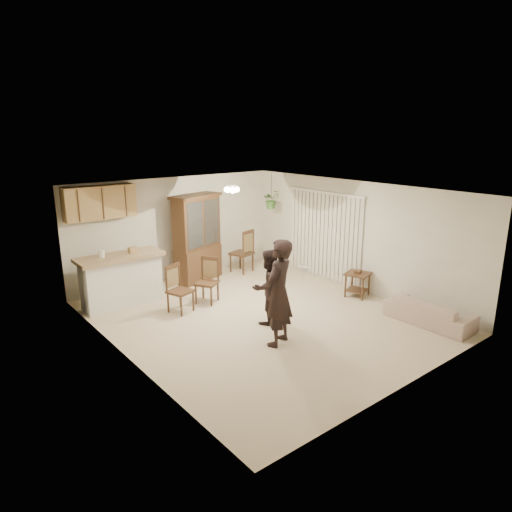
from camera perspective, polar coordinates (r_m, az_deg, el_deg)
floor at (r=9.11m, az=0.63°, el=-7.64°), size 6.50×6.50×0.00m
ceiling at (r=8.44m, az=0.68°, el=8.16°), size 5.50×6.50×0.02m
wall_back at (r=11.32m, az=-9.86°, el=3.40°), size 5.50×0.02×2.50m
wall_front at (r=6.64m, az=18.85°, el=-5.92°), size 5.50×0.02×2.50m
wall_left at (r=7.34m, az=-16.22°, el=-3.64°), size 0.02×6.50×2.50m
wall_right at (r=10.60m, az=12.23°, el=2.46°), size 0.02×6.50×2.50m
breakfast_bar at (r=9.96m, az=-16.43°, el=-3.15°), size 1.60×0.55×1.00m
bar_top at (r=9.81m, az=-16.68°, el=-0.11°), size 1.75×0.70×0.08m
upper_cabinets at (r=10.24m, az=-18.94°, el=6.37°), size 1.50×0.34×0.70m
vertical_blinds at (r=11.18m, az=8.50°, el=2.52°), size 0.06×2.30×2.10m
ceiling_fixture at (r=9.52m, az=-3.02°, el=8.37°), size 0.36×0.36×0.20m
hanging_plant at (r=11.82m, az=1.91°, el=7.09°), size 0.43×0.37×0.48m
plant_cord at (r=11.78m, az=1.93°, el=8.65°), size 0.01×0.01×0.65m
sofa at (r=9.29m, az=20.92°, el=-5.81°), size 0.76×1.89×0.73m
adult at (r=7.71m, az=2.83°, el=-4.84°), size 0.77×0.65×1.80m
child at (r=8.62m, az=1.52°, el=-4.20°), size 0.66×0.51×1.35m
china_hutch at (r=11.12m, az=-7.37°, el=2.17°), size 1.42×0.85×2.10m
side_table at (r=10.35m, az=12.55°, el=-3.46°), size 0.62×0.62×0.60m
chair_bar at (r=9.40m, az=-9.41°, el=-5.30°), size 0.54×0.54×0.98m
chair_hutch_left at (r=9.82m, az=-6.15°, el=-4.25°), size 0.59×0.59×0.97m
chair_hutch_right at (r=11.84m, az=-1.80°, el=-0.50°), size 0.61×0.61×1.12m
controller_adult at (r=7.38m, az=5.92°, el=-1.56°), size 0.11×0.17×0.05m
controller_child at (r=8.31m, az=3.03°, el=-3.43°), size 0.04×0.13×0.04m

